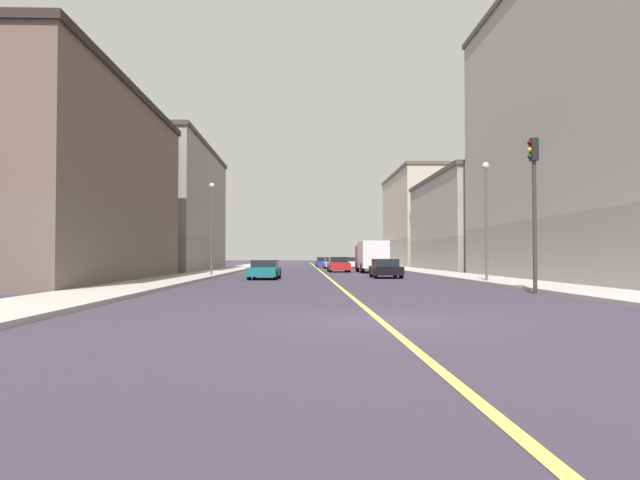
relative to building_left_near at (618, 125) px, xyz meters
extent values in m
plane|color=#302B37|center=(-17.08, -20.99, -9.32)|extent=(400.00, 400.00, 0.00)
cube|color=#9E9B93|center=(-7.53, 28.01, -9.24)|extent=(3.47, 168.00, 0.15)
cube|color=#9E9B93|center=(-26.63, 28.01, -9.24)|extent=(3.47, 168.00, 0.15)
cube|color=#E5D14C|center=(-17.08, 28.01, -9.31)|extent=(0.16, 154.00, 0.01)
cube|color=gray|center=(0.00, 0.00, -7.52)|extent=(11.59, 24.93, 3.60)
cube|color=#9E9993|center=(0.00, 0.00, 1.59)|extent=(11.59, 24.93, 14.62)
cube|color=gray|center=(0.00, 25.74, -7.70)|extent=(11.59, 21.84, 3.24)
cube|color=#9E9993|center=(0.00, 25.74, -3.08)|extent=(11.59, 21.84, 6.00)
cube|color=#474442|center=(0.00, 25.74, 0.12)|extent=(11.89, 22.14, 0.40)
cube|color=#9D9688|center=(0.00, 50.09, -7.39)|extent=(11.59, 22.82, 3.84)
cube|color=#BCB29E|center=(0.00, 50.09, -0.90)|extent=(11.59, 22.82, 9.15)
cube|color=#545047|center=(0.00, 50.09, 3.88)|extent=(11.89, 23.12, 0.40)
cube|color=brown|center=(-34.16, -0.41, -7.38)|extent=(11.59, 22.42, 3.87)
cube|color=brown|center=(-34.16, -0.41, -2.04)|extent=(11.59, 22.42, 6.81)
cube|color=#2B221D|center=(-34.16, -0.41, 1.56)|extent=(11.89, 22.72, 0.40)
cube|color=slate|center=(-34.16, 26.33, -7.66)|extent=(11.59, 24.67, 3.32)
cube|color=gray|center=(-34.16, 26.33, -1.52)|extent=(11.59, 24.67, 8.95)
cube|color=#3B3937|center=(-34.16, 26.33, 3.15)|extent=(11.89, 24.97, 0.40)
cylinder|color=#2D2D2D|center=(-9.67, -11.49, -6.68)|extent=(0.16, 0.16, 5.27)
cube|color=black|center=(-9.67, -11.49, -3.60)|extent=(0.28, 0.32, 0.90)
sphere|color=#320404|center=(-9.83, -11.49, -3.33)|extent=(0.20, 0.20, 0.20)
sphere|color=orange|center=(-9.83, -11.49, -3.61)|extent=(0.20, 0.20, 0.20)
sphere|color=black|center=(-9.83, -11.49, -3.89)|extent=(0.20, 0.20, 0.20)
cylinder|color=#4C4C51|center=(-8.67, -2.09, -6.05)|extent=(0.14, 0.14, 6.23)
sphere|color=#EAEACC|center=(-8.67, -2.09, -2.79)|extent=(0.36, 0.36, 0.36)
cylinder|color=#4C4C51|center=(-25.49, 8.71, -5.99)|extent=(0.14, 0.14, 6.35)
sphere|color=#EAEACC|center=(-25.49, 8.71, -2.67)|extent=(0.36, 0.36, 0.36)
cube|color=#196670|center=(-21.32, 3.81, -8.82)|extent=(1.99, 4.48, 0.56)
cube|color=black|center=(-21.31, 4.01, -8.31)|extent=(1.68, 2.31, 0.46)
cylinder|color=black|center=(-22.09, 5.21, -9.00)|extent=(0.25, 0.65, 0.64)
cylinder|color=black|center=(-20.44, 5.15, -9.00)|extent=(0.25, 0.65, 0.64)
cylinder|color=black|center=(-22.20, 2.48, -9.00)|extent=(0.25, 0.65, 0.64)
cylinder|color=black|center=(-20.55, 2.41, -9.00)|extent=(0.25, 0.65, 0.64)
cube|color=#23389E|center=(-16.05, 46.83, -8.78)|extent=(1.95, 4.42, 0.64)
cube|color=black|center=(-16.05, 46.96, -8.20)|extent=(1.69, 2.13, 0.51)
cylinder|color=black|center=(-16.93, 48.17, -9.00)|extent=(0.23, 0.64, 0.64)
cylinder|color=black|center=(-15.21, 48.20, -9.00)|extent=(0.23, 0.64, 0.64)
cylinder|color=black|center=(-16.89, 45.45, -9.00)|extent=(0.23, 0.64, 0.64)
cylinder|color=black|center=(-15.17, 45.48, -9.00)|extent=(0.23, 0.64, 0.64)
cube|color=silver|center=(-15.41, 36.29, -8.79)|extent=(1.89, 4.36, 0.62)
cube|color=black|center=(-15.40, 36.28, -8.25)|extent=(1.59, 2.06, 0.46)
cylinder|color=black|center=(-16.24, 37.59, -9.00)|extent=(0.25, 0.65, 0.64)
cylinder|color=black|center=(-14.68, 37.66, -9.00)|extent=(0.25, 0.65, 0.64)
cylinder|color=black|center=(-16.13, 34.93, -9.00)|extent=(0.25, 0.65, 0.64)
cylinder|color=black|center=(-14.57, 35.00, -9.00)|extent=(0.25, 0.65, 0.64)
cube|color=black|center=(-13.17, 5.78, -8.81)|extent=(1.88, 4.04, 0.57)
cube|color=black|center=(-13.17, 5.98, -8.27)|extent=(1.65, 1.94, 0.51)
cylinder|color=black|center=(-14.03, 7.03, -9.00)|extent=(0.22, 0.64, 0.64)
cylinder|color=black|center=(-12.32, 7.03, -9.00)|extent=(0.22, 0.64, 0.64)
cylinder|color=black|center=(-14.02, 4.52, -9.00)|extent=(0.22, 0.64, 0.64)
cylinder|color=black|center=(-12.31, 4.53, -9.00)|extent=(0.22, 0.64, 0.64)
cube|color=red|center=(-15.48, 21.03, -8.75)|extent=(1.98, 4.52, 0.69)
cube|color=black|center=(-15.49, 21.12, -8.15)|extent=(1.69, 2.26, 0.51)
cylinder|color=black|center=(-16.37, 22.39, -9.00)|extent=(0.24, 0.65, 0.64)
cylinder|color=black|center=(-14.67, 22.44, -9.00)|extent=(0.24, 0.65, 0.64)
cylinder|color=black|center=(-16.30, 19.62, -9.00)|extent=(0.24, 0.65, 0.64)
cylinder|color=black|center=(-14.60, 19.67, -9.00)|extent=(0.24, 0.65, 0.64)
cube|color=white|center=(-12.49, 40.08, -8.79)|extent=(1.91, 4.48, 0.62)
cube|color=black|center=(-12.48, 40.13, -8.22)|extent=(1.63, 2.13, 0.52)
cylinder|color=black|center=(-13.27, 41.48, -9.00)|extent=(0.24, 0.65, 0.64)
cylinder|color=black|center=(-11.63, 41.44, -9.00)|extent=(0.24, 0.65, 0.64)
cylinder|color=black|center=(-13.34, 38.73, -9.00)|extent=(0.24, 0.65, 0.64)
cylinder|color=black|center=(-11.70, 38.69, -9.00)|extent=(0.24, 0.65, 0.64)
cube|color=maroon|center=(-12.60, 22.03, -7.90)|extent=(2.29, 2.15, 2.13)
cube|color=silver|center=(-12.60, 17.95, -7.68)|extent=(2.29, 5.08, 2.37)
cylinder|color=black|center=(-13.64, 21.64, -8.87)|extent=(0.30, 0.90, 0.90)
cylinder|color=black|center=(-11.55, 21.64, -8.87)|extent=(0.30, 0.90, 0.90)
cylinder|color=black|center=(-13.64, 16.87, -8.87)|extent=(0.30, 0.90, 0.90)
cylinder|color=black|center=(-11.55, 16.87, -8.87)|extent=(0.30, 0.90, 0.90)
camera|label=1|loc=(-18.86, -34.68, -7.84)|focal=33.33mm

